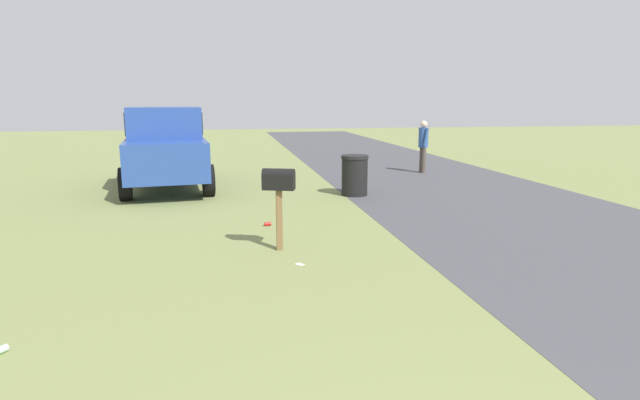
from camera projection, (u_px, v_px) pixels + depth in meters
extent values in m
cube|color=#47474C|center=(596.00, 247.00, 7.86)|extent=(60.00, 5.75, 0.01)
cube|color=brown|center=(279.00, 220.00, 7.66)|extent=(0.09, 0.09, 0.94)
cube|color=black|center=(279.00, 182.00, 7.55)|extent=(0.34, 0.52, 0.22)
cylinder|color=black|center=(279.00, 175.00, 7.52)|extent=(0.34, 0.52, 0.20)
cube|color=red|center=(278.00, 177.00, 7.64)|extent=(0.02, 0.04, 0.18)
cube|color=#284793|center=(166.00, 154.00, 13.24)|extent=(5.25, 2.45, 0.90)
cube|color=#284793|center=(164.00, 123.00, 12.51)|extent=(1.91, 1.91, 0.76)
cube|color=black|center=(164.00, 123.00, 12.51)|extent=(1.87, 1.94, 0.53)
cube|color=#284793|center=(196.00, 131.00, 14.43)|extent=(2.62, 0.39, 0.12)
cube|color=#284793|center=(132.00, 132.00, 13.94)|extent=(2.62, 0.39, 0.12)
cylinder|color=black|center=(208.00, 180.00, 12.04)|extent=(0.79, 0.35, 0.76)
cylinder|color=black|center=(125.00, 184.00, 11.50)|extent=(0.79, 0.35, 0.76)
cylinder|color=black|center=(199.00, 164.00, 15.17)|extent=(0.79, 0.35, 0.76)
cylinder|color=black|center=(133.00, 166.00, 14.63)|extent=(0.79, 0.35, 0.76)
cylinder|color=black|center=(355.00, 177.00, 12.12)|extent=(0.62, 0.62, 0.89)
cylinder|color=black|center=(355.00, 157.00, 12.03)|extent=(0.65, 0.65, 0.08)
cylinder|color=#4C4238|center=(423.00, 160.00, 15.86)|extent=(0.14, 0.14, 0.81)
cylinder|color=#4C4238|center=(422.00, 160.00, 16.00)|extent=(0.14, 0.14, 0.81)
cylinder|color=#335999|center=(423.00, 138.00, 15.79)|extent=(0.30, 0.30, 0.61)
sphere|color=beige|center=(424.00, 124.00, 15.71)|extent=(0.22, 0.22, 0.22)
cylinder|color=#335999|center=(426.00, 137.00, 15.60)|extent=(0.09, 0.17, 0.55)
cylinder|color=#335999|center=(421.00, 136.00, 15.98)|extent=(0.09, 0.17, 0.55)
cylinder|color=red|center=(268.00, 224.00, 9.22)|extent=(0.09, 0.13, 0.07)
cube|color=silver|center=(300.00, 264.00, 7.05)|extent=(0.15, 0.14, 0.01)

